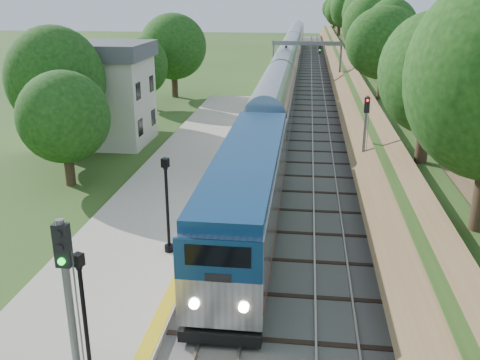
# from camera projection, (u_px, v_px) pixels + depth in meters

# --- Properties ---
(trackbed) EXTENTS (9.50, 170.00, 0.28)m
(trackbed) POSITION_uv_depth(u_px,v_px,m) (302.00, 86.00, 70.15)
(trackbed) COLOR #4C4944
(trackbed) RESTS_ON ground
(platform) EXTENTS (6.40, 68.00, 0.38)m
(platform) POSITION_uv_depth(u_px,v_px,m) (161.00, 210.00, 29.75)
(platform) COLOR #AB9C8A
(platform) RESTS_ON ground
(yellow_stripe) EXTENTS (0.55, 68.00, 0.01)m
(yellow_stripe) POSITION_uv_depth(u_px,v_px,m) (211.00, 209.00, 29.35)
(yellow_stripe) COLOR gold
(yellow_stripe) RESTS_ON platform
(embankment) EXTENTS (10.64, 170.00, 11.70)m
(embankment) POSITION_uv_depth(u_px,v_px,m) (368.00, 72.00, 68.56)
(embankment) COLOR brown
(embankment) RESTS_ON ground
(station_building) EXTENTS (8.60, 6.60, 8.00)m
(station_building) POSITION_uv_depth(u_px,v_px,m) (97.00, 93.00, 42.59)
(station_building) COLOR beige
(station_building) RESTS_ON ground
(signal_gantry) EXTENTS (8.40, 0.38, 6.20)m
(signal_gantry) POSITION_uv_depth(u_px,v_px,m) (307.00, 53.00, 63.84)
(signal_gantry) COLOR slate
(signal_gantry) RESTS_ON ground
(trees_behind_platform) EXTENTS (7.82, 53.32, 7.21)m
(trees_behind_platform) POSITION_uv_depth(u_px,v_px,m) (84.00, 113.00, 33.37)
(trees_behind_platform) COLOR #332316
(trees_behind_platform) RESTS_ON ground
(train) EXTENTS (2.96, 118.60, 4.35)m
(train) POSITION_uv_depth(u_px,v_px,m) (288.00, 66.00, 72.11)
(train) COLOR black
(train) RESTS_ON trackbed
(lamppost_mid) EXTENTS (0.42, 0.42, 4.23)m
(lamppost_mid) POSITION_uv_depth(u_px,v_px,m) (86.00, 324.00, 15.90)
(lamppost_mid) COLOR black
(lamppost_mid) RESTS_ON platform
(lamppost_far) EXTENTS (0.44, 0.44, 4.46)m
(lamppost_far) POSITION_uv_depth(u_px,v_px,m) (168.00, 211.00, 23.91)
(lamppost_far) COLOR black
(lamppost_far) RESTS_ON platform
(signal_platform) EXTENTS (0.37, 0.29, 6.32)m
(signal_platform) POSITION_uv_depth(u_px,v_px,m) (71.00, 311.00, 13.02)
(signal_platform) COLOR slate
(signal_platform) RESTS_ON platform
(signal_farside) EXTENTS (0.32, 0.25, 5.77)m
(signal_farside) POSITION_uv_depth(u_px,v_px,m) (365.00, 133.00, 32.17)
(signal_farside) COLOR slate
(signal_farside) RESTS_ON ground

